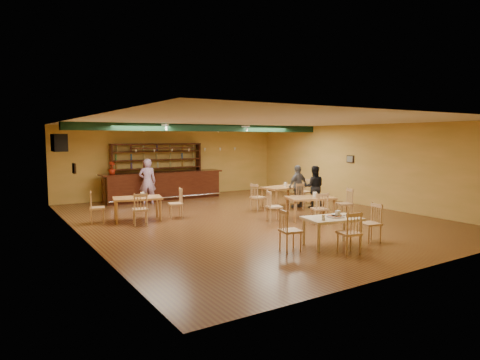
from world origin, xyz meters
TOP-DOWN VIEW (x-y plane):
  - floor at (0.00, 0.00)m, footprint 12.00×12.00m
  - ceiling_beam at (0.00, 2.80)m, footprint 10.00×0.30m
  - track_rail_left at (-1.80, 3.40)m, footprint 0.05×2.50m
  - track_rail_right at (1.40, 3.40)m, footprint 0.05×2.50m
  - ac_unit at (-4.80, 4.20)m, footprint 0.34×0.70m
  - picture_left at (-4.97, 1.00)m, footprint 0.04×0.34m
  - picture_right at (4.97, 0.50)m, footprint 0.04×0.34m
  - bar_counter at (-0.80, 5.15)m, footprint 5.01×0.85m
  - back_bar_hutch at (-0.80, 5.78)m, footprint 3.88×0.40m
  - poinsettia at (-2.85, 5.15)m, footprint 0.35×0.35m
  - dining_table_a at (-3.09, 1.51)m, footprint 1.58×1.14m
  - dining_table_b at (2.21, 1.16)m, footprint 1.57×1.05m
  - dining_table_d at (1.41, -1.23)m, footprint 1.62×1.25m
  - near_table at (-0.26, -3.85)m, footprint 1.40×1.05m
  - pizza_tray at (-0.17, -3.85)m, footprint 0.44×0.44m
  - parmesan_shaker at (-0.67, -3.99)m, footprint 0.09×0.09m
  - napkin_stack at (0.06, -3.67)m, footprint 0.22×0.18m
  - pizza_server at (-0.03, -3.81)m, footprint 0.33×0.23m
  - side_plate at (0.24, -4.03)m, footprint 0.26×0.26m
  - patron_bar at (-1.76, 4.33)m, footprint 0.72×0.56m
  - patron_right_a at (3.01, 0.36)m, footprint 0.94×0.90m
  - patron_right_b at (2.61, 0.77)m, footprint 0.94×0.49m

SIDE VIEW (x-z plane):
  - floor at x=0.00m, z-range 0.00..0.00m
  - near_table at x=-0.26m, z-range 0.00..0.68m
  - dining_table_d at x=1.41m, z-range 0.00..0.71m
  - dining_table_a at x=-3.09m, z-range 0.00..0.71m
  - dining_table_b at x=2.21m, z-range 0.00..0.74m
  - bar_counter at x=-0.80m, z-range 0.00..1.13m
  - side_plate at x=0.24m, z-range 0.68..0.69m
  - pizza_tray at x=-0.17m, z-range 0.68..0.70m
  - napkin_stack at x=0.06m, z-range 0.68..0.71m
  - pizza_server at x=-0.03m, z-range 0.70..0.70m
  - parmesan_shaker at x=-0.67m, z-range 0.68..0.79m
  - patron_right_a at x=3.01m, z-range 0.00..1.52m
  - patron_right_b at x=2.61m, z-range 0.00..1.53m
  - patron_bar at x=-1.76m, z-range 0.00..1.74m
  - back_bar_hutch at x=-0.80m, z-range 0.00..2.28m
  - poinsettia at x=-2.85m, z-range 1.13..1.61m
  - picture_left at x=-4.97m, z-range 1.56..1.84m
  - picture_right at x=4.97m, z-range 1.56..1.84m
  - ac_unit at x=-4.80m, z-range 2.11..2.59m
  - ceiling_beam at x=0.00m, z-range 2.75..3.00m
  - track_rail_left at x=-1.80m, z-range 2.92..2.96m
  - track_rail_right at x=1.40m, z-range 2.92..2.96m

